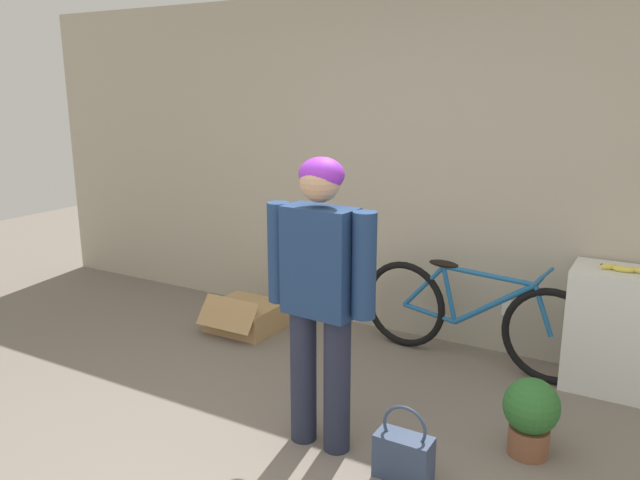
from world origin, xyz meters
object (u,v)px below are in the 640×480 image
Objects in this scene: banana at (622,269)px; handbag at (404,455)px; cardboard_box at (246,316)px; bicycle at (472,316)px; person at (320,284)px; potted_plant at (531,413)px.

banana is 0.70× the size of handbag.
handbag is at bearing -32.97° from cardboard_box.
banana reaches higher than bicycle.
banana is at bearing 6.59° from cardboard_box.
handbag is (0.52, -0.06, -0.79)m from person.
person is 3.99× the size of handbag.
banana is at bearing 62.39° from handbag.
banana is 2.77m from cardboard_box.
person is at bearing 173.02° from handbag.
banana is 1.19m from potted_plant.
person reaches higher than banana.
person is 1.30m from potted_plant.
person is 3.66× the size of potted_plant.
potted_plant is at bearing 28.45° from person.
banana is (1.31, 1.46, -0.10)m from person.
cardboard_box is at bearing -173.41° from banana.
bicycle is at bearing 8.79° from cardboard_box.
bicycle reaches higher than potted_plant.
handbag is at bearing -133.52° from potted_plant.
banana is at bearing 52.00° from person.
banana reaches higher than cardboard_box.
cardboard_box is 1.29× the size of potted_plant.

